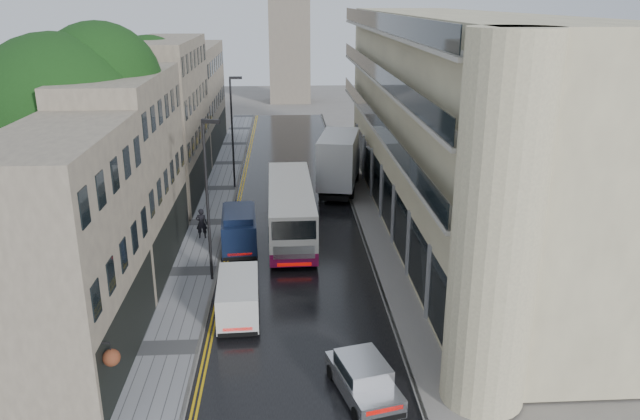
{
  "coord_description": "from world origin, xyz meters",
  "views": [
    {
      "loc": [
        -0.52,
        -13.95,
        14.98
      ],
      "look_at": [
        1.34,
        18.0,
        4.09
      ],
      "focal_mm": 35.0,
      "sensor_mm": 36.0,
      "label": 1
    }
  ],
  "objects_px": {
    "cream_bus": "(271,229)",
    "white_lorry": "(321,168)",
    "silver_hatchback": "(357,404)",
    "tree_near": "(65,153)",
    "lamp_post_near": "(208,203)",
    "navy_van": "(223,238)",
    "lamp_post_far": "(232,133)",
    "white_van": "(218,314)",
    "tree_far": "(128,122)",
    "pedestrian": "(202,223)"
  },
  "relations": [
    {
      "from": "navy_van",
      "to": "lamp_post_far",
      "type": "relative_size",
      "value": 0.58
    },
    {
      "from": "lamp_post_far",
      "to": "silver_hatchback",
      "type": "bearing_deg",
      "value": -79.05
    },
    {
      "from": "white_lorry",
      "to": "tree_near",
      "type": "bearing_deg",
      "value": -127.9
    },
    {
      "from": "white_van",
      "to": "navy_van",
      "type": "xyz_separation_m",
      "value": [
        -0.55,
        8.98,
        0.29
      ]
    },
    {
      "from": "tree_far",
      "to": "white_van",
      "type": "height_order",
      "value": "tree_far"
    },
    {
      "from": "cream_bus",
      "to": "white_lorry",
      "type": "bearing_deg",
      "value": 71.1
    },
    {
      "from": "cream_bus",
      "to": "tree_far",
      "type": "bearing_deg",
      "value": 132.43
    },
    {
      "from": "white_lorry",
      "to": "silver_hatchback",
      "type": "relative_size",
      "value": 2.19
    },
    {
      "from": "tree_near",
      "to": "lamp_post_far",
      "type": "relative_size",
      "value": 1.55
    },
    {
      "from": "cream_bus",
      "to": "lamp_post_near",
      "type": "height_order",
      "value": "lamp_post_near"
    },
    {
      "from": "cream_bus",
      "to": "white_van",
      "type": "height_order",
      "value": "cream_bus"
    },
    {
      "from": "silver_hatchback",
      "to": "white_van",
      "type": "bearing_deg",
      "value": 115.85
    },
    {
      "from": "navy_van",
      "to": "lamp_post_far",
      "type": "xyz_separation_m",
      "value": [
        -0.41,
        14.96,
        3.27
      ]
    },
    {
      "from": "cream_bus",
      "to": "white_lorry",
      "type": "distance_m",
      "value": 11.97
    },
    {
      "from": "white_lorry",
      "to": "cream_bus",
      "type": "bearing_deg",
      "value": -97.17
    },
    {
      "from": "tree_far",
      "to": "white_lorry",
      "type": "height_order",
      "value": "tree_far"
    },
    {
      "from": "pedestrian",
      "to": "cream_bus",
      "type": "bearing_deg",
      "value": 147.77
    },
    {
      "from": "tree_near",
      "to": "cream_bus",
      "type": "distance_m",
      "value": 12.36
    },
    {
      "from": "lamp_post_far",
      "to": "cream_bus",
      "type": "bearing_deg",
      "value": -78.54
    },
    {
      "from": "tree_near",
      "to": "navy_van",
      "type": "height_order",
      "value": "tree_near"
    },
    {
      "from": "white_van",
      "to": "cream_bus",
      "type": "bearing_deg",
      "value": 73.75
    },
    {
      "from": "white_lorry",
      "to": "pedestrian",
      "type": "bearing_deg",
      "value": -123.38
    },
    {
      "from": "white_van",
      "to": "navy_van",
      "type": "height_order",
      "value": "navy_van"
    },
    {
      "from": "cream_bus",
      "to": "lamp_post_far",
      "type": "relative_size",
      "value": 1.38
    },
    {
      "from": "lamp_post_far",
      "to": "tree_near",
      "type": "bearing_deg",
      "value": -117.22
    },
    {
      "from": "tree_near",
      "to": "tree_far",
      "type": "bearing_deg",
      "value": 88.68
    },
    {
      "from": "navy_van",
      "to": "silver_hatchback",
      "type": "bearing_deg",
      "value": -72.0
    },
    {
      "from": "pedestrian",
      "to": "lamp_post_far",
      "type": "distance_m",
      "value": 12.18
    },
    {
      "from": "cream_bus",
      "to": "white_lorry",
      "type": "relative_size",
      "value": 1.35
    },
    {
      "from": "navy_van",
      "to": "cream_bus",
      "type": "bearing_deg",
      "value": 6.08
    },
    {
      "from": "silver_hatchback",
      "to": "white_van",
      "type": "height_order",
      "value": "white_van"
    },
    {
      "from": "tree_near",
      "to": "lamp_post_near",
      "type": "distance_m",
      "value": 8.37
    },
    {
      "from": "tree_near",
      "to": "white_lorry",
      "type": "distance_m",
      "value": 20.16
    },
    {
      "from": "cream_bus",
      "to": "pedestrian",
      "type": "xyz_separation_m",
      "value": [
        -4.58,
        2.86,
        -0.59
      ]
    },
    {
      "from": "silver_hatchback",
      "to": "pedestrian",
      "type": "distance_m",
      "value": 20.68
    },
    {
      "from": "cream_bus",
      "to": "tree_near",
      "type": "bearing_deg",
      "value": -172.71
    },
    {
      "from": "silver_hatchback",
      "to": "pedestrian",
      "type": "relative_size",
      "value": 2.09
    },
    {
      "from": "white_van",
      "to": "pedestrian",
      "type": "distance_m",
      "value": 12.55
    },
    {
      "from": "white_van",
      "to": "lamp_post_far",
      "type": "bearing_deg",
      "value": 89.85
    },
    {
      "from": "lamp_post_near",
      "to": "white_lorry",
      "type": "bearing_deg",
      "value": 83.34
    },
    {
      "from": "navy_van",
      "to": "lamp_post_near",
      "type": "relative_size",
      "value": 0.58
    },
    {
      "from": "silver_hatchback",
      "to": "navy_van",
      "type": "xyz_separation_m",
      "value": [
        -6.28,
        15.71,
        0.54
      ]
    },
    {
      "from": "cream_bus",
      "to": "white_van",
      "type": "bearing_deg",
      "value": -104.77
    },
    {
      "from": "navy_van",
      "to": "tree_far",
      "type": "bearing_deg",
      "value": 119.82
    },
    {
      "from": "tree_near",
      "to": "cream_bus",
      "type": "bearing_deg",
      "value": 8.26
    },
    {
      "from": "cream_bus",
      "to": "white_van",
      "type": "relative_size",
      "value": 2.72
    },
    {
      "from": "navy_van",
      "to": "lamp_post_near",
      "type": "xyz_separation_m",
      "value": [
        -0.4,
        -3.04,
        3.26
      ]
    },
    {
      "from": "white_lorry",
      "to": "lamp_post_near",
      "type": "height_order",
      "value": "lamp_post_near"
    },
    {
      "from": "lamp_post_near",
      "to": "navy_van",
      "type": "bearing_deg",
      "value": 100.85
    },
    {
      "from": "white_lorry",
      "to": "navy_van",
      "type": "bearing_deg",
      "value": -108.14
    }
  ]
}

